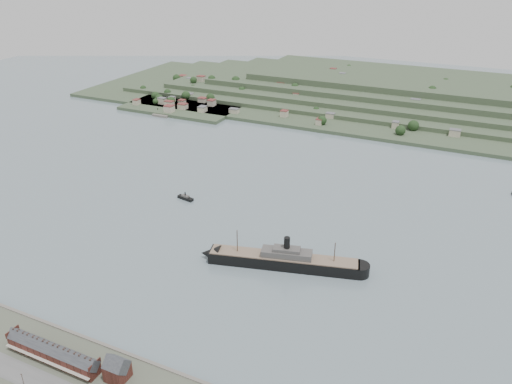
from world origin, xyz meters
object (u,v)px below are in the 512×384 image
at_px(gabled_building, 117,369).
at_px(steamship, 279,260).
at_px(terrace_row, 53,352).
at_px(tugboat, 185,198).

xyz_separation_m(gabled_building, steamship, (32.46, 124.51, -3.19)).
relative_size(terrace_row, steamship, 0.50).
distance_m(terrace_row, steamship, 146.35).
bearing_deg(tugboat, gabled_building, -66.99).
bearing_deg(tugboat, steamship, -27.75).
distance_m(terrace_row, gabled_building, 37.74).
relative_size(terrace_row, tugboat, 3.57).
height_order(gabled_building, tugboat, gabled_building).
relative_size(terrace_row, gabled_building, 3.95).
xyz_separation_m(terrace_row, steamship, (69.96, 128.54, -1.84)).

